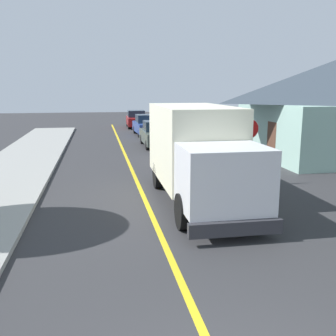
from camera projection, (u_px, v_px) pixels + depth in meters
The scene contains 7 objects.
centre_line_yellow at pixel (143, 195), 14.04m from camera, with size 0.16×56.00×0.01m, color gold.
box_truck at pixel (198, 150), 12.92m from camera, with size 2.44×7.19×3.20m.
parked_car_near at pixel (174, 147), 20.11m from camera, with size 1.90×4.44×1.67m.
parked_car_mid at pixel (157, 135), 25.52m from camera, with size 1.81×4.41×1.67m.
parked_car_far at pixel (147, 125), 31.71m from camera, with size 1.95×4.46×1.67m.
parked_car_furthest at pixel (136, 119), 37.81m from camera, with size 1.92×4.45×1.67m.
stop_sign at pixel (249, 139), 15.03m from camera, with size 0.80×0.10×2.65m.
Camera 1 is at (-1.53, -3.50, 3.79)m, focal length 41.35 mm.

